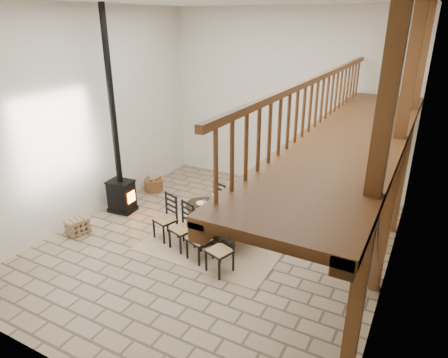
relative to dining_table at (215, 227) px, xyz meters
The scene contains 7 objects.
ground 0.39m from the dining_table, 54.65° to the right, with size 8.00×8.00×0.00m, color gray.
room_shell 2.90m from the dining_table, ahead, with size 7.02×8.02×5.01m.
rug 0.38m from the dining_table, 72.17° to the left, with size 3.00×2.50×0.02m, color tan.
dining_table is the anchor object (origin of this frame).
wood_stove 3.00m from the dining_table, behind, with size 0.68×0.55×5.00m.
log_basket 3.42m from the dining_table, 151.13° to the left, with size 0.53×0.53×0.44m.
log_stack 3.24m from the dining_table, 158.55° to the right, with size 0.48×0.58×0.37m.
Camera 1 is at (3.82, -6.72, 4.67)m, focal length 32.00 mm.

